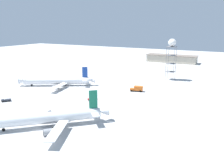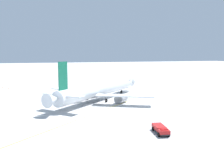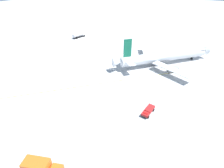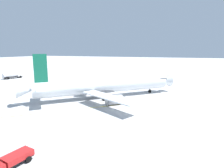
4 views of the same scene
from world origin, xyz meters
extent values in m
plane|color=#B2B2B2|center=(0.00, 0.00, 0.00)|extent=(600.00, 600.00, 0.00)
cylinder|color=silver|center=(4.66, -0.59, 3.43)|extent=(29.88, 30.85, 4.04)
cone|color=silver|center=(19.19, -15.70, 3.73)|extent=(5.25, 5.26, 3.43)
ellipsoid|color=slate|center=(6.01, -1.99, 2.32)|extent=(12.33, 12.62, 2.22)
cube|color=#146B4C|center=(16.53, -12.93, 8.94)|extent=(2.39, 2.47, 6.99)
cube|color=silver|center=(14.14, -15.23, 4.24)|extent=(5.41, 5.34, 0.20)
cube|color=silver|center=(18.92, -10.64, 4.24)|extent=(5.41, 5.34, 0.20)
cube|color=silver|center=(-0.45, -9.86, 2.72)|extent=(16.22, 9.75, 0.28)
cube|color=silver|center=(14.13, 4.16, 2.72)|extent=(10.27, 16.07, 0.28)
cylinder|color=gray|center=(-0.34, -6.47, 1.23)|extent=(4.60, 4.64, 2.49)
cylinder|color=black|center=(-1.77, -4.98, 1.23)|extent=(1.63, 1.57, 2.11)
cylinder|color=gray|center=(10.74, 4.18, 1.23)|extent=(4.60, 4.64, 2.49)
cylinder|color=black|center=(9.30, 5.67, 1.23)|extent=(1.63, 1.57, 2.11)
cylinder|color=#9EA0A5|center=(-5.58, 10.07, 1.64)|extent=(0.20, 0.20, 2.17)
cylinder|color=black|center=(-5.58, 10.07, 0.55)|extent=(0.98, 1.00, 1.10)
cylinder|color=#9EA0A5|center=(3.55, -4.36, 1.64)|extent=(0.20, 0.20, 2.17)
cylinder|color=black|center=(3.55, -4.36, 0.55)|extent=(0.98, 1.00, 1.10)
cylinder|color=#9EA0A5|center=(8.48, 0.38, 1.64)|extent=(0.20, 0.20, 2.17)
cylinder|color=black|center=(8.48, 0.38, 0.55)|extent=(0.98, 1.00, 1.10)
cylinder|color=white|center=(51.91, 36.88, 3.02)|extent=(23.76, 36.23, 4.13)
cone|color=white|center=(41.20, 54.97, 3.02)|extent=(4.91, 4.58, 3.93)
cone|color=white|center=(62.77, 18.52, 3.32)|extent=(5.06, 5.23, 3.51)
cube|color=black|center=(42.32, 53.08, 3.95)|extent=(4.25, 3.86, 0.70)
ellipsoid|color=slate|center=(52.92, 35.17, 1.89)|extent=(10.47, 14.18, 2.27)
cube|color=#193D93|center=(60.80, 21.86, 8.28)|extent=(1.84, 2.88, 6.38)
cube|color=white|center=(58.11, 20.27, 3.85)|extent=(5.28, 4.58, 0.20)
cube|color=white|center=(63.48, 23.45, 3.85)|extent=(5.28, 4.58, 0.20)
cube|color=white|center=(44.89, 29.25, 2.30)|extent=(16.10, 6.58, 0.28)
cube|color=white|center=(61.97, 39.36, 2.30)|extent=(12.84, 14.31, 0.28)
cylinder|color=gray|center=(45.80, 32.34, 0.76)|extent=(3.96, 4.25, 2.59)
cylinder|color=black|center=(44.91, 33.85, 0.76)|extent=(1.97, 1.25, 2.20)
cylinder|color=gray|center=(58.82, 40.05, 0.76)|extent=(3.96, 4.25, 2.59)
cylinder|color=black|center=(57.93, 41.56, 0.76)|extent=(1.97, 1.25, 2.20)
cylinder|color=#9EA0A5|center=(44.23, 49.84, 1.42)|extent=(0.20, 0.20, 1.75)
cylinder|color=black|center=(44.23, 49.84, 0.55)|extent=(0.82, 1.10, 1.10)
cylinder|color=#9EA0A5|center=(49.93, 33.40, 1.42)|extent=(0.20, 0.20, 1.75)
cylinder|color=black|center=(49.93, 33.40, 0.55)|extent=(0.82, 1.10, 1.10)
cylinder|color=#9EA0A5|center=(55.90, 36.94, 1.42)|extent=(0.20, 0.20, 1.75)
cylinder|color=black|center=(55.90, 36.94, 0.55)|extent=(0.82, 1.10, 1.10)
cube|color=#232326|center=(16.74, 37.54, 0.42)|extent=(4.18, 3.91, 0.20)
cube|color=#2D333D|center=(15.60, 38.55, 0.87)|extent=(2.04, 2.07, 0.70)
cube|color=black|center=(15.18, 38.92, 0.97)|extent=(0.95, 1.06, 0.39)
cube|color=#2D333D|center=(17.31, 37.04, 0.82)|extent=(3.20, 3.09, 0.60)
cylinder|color=black|center=(15.07, 37.95, 0.32)|extent=(0.67, 0.63, 0.64)
cylinder|color=black|center=(16.13, 39.15, 0.32)|extent=(0.67, 0.63, 0.64)
cylinder|color=black|center=(17.26, 36.01, 0.32)|extent=(0.67, 0.63, 0.64)
cylinder|color=black|center=(18.32, 37.22, 0.32)|extent=(0.67, 0.63, 0.64)
cube|color=#232326|center=(63.45, -10.90, 0.60)|extent=(3.97, 7.39, 0.20)
cube|color=orange|center=(62.76, -8.52, 1.20)|extent=(2.94, 2.72, 1.00)
cube|color=black|center=(62.50, -7.60, 1.35)|extent=(2.00, 0.65, 0.56)
cube|color=orange|center=(63.77, -12.02, 1.90)|extent=(3.68, 5.25, 2.40)
cylinder|color=black|center=(61.59, -8.86, 0.50)|extent=(0.55, 1.04, 1.00)
cylinder|color=black|center=(63.94, -8.18, 0.50)|extent=(0.55, 1.04, 1.00)
cylinder|color=black|center=(62.90, -13.42, 0.50)|extent=(0.55, 1.04, 1.00)
cylinder|color=black|center=(65.26, -12.74, 0.50)|extent=(0.55, 1.04, 1.00)
cube|color=#232326|center=(38.55, 2.08, 0.48)|extent=(5.25, 2.33, 0.20)
cube|color=red|center=(40.30, 1.80, 0.91)|extent=(1.79, 2.04, 0.65)
cube|color=black|center=(40.95, 1.70, 1.00)|extent=(0.32, 1.53, 0.36)
cube|color=red|center=(37.70, 2.22, 0.93)|extent=(3.60, 2.33, 0.70)
cube|color=red|center=(40.30, 1.80, 1.33)|extent=(0.79, 1.36, 0.16)
cylinder|color=black|center=(40.44, 2.70, 0.38)|extent=(0.79, 0.40, 0.76)
cylinder|color=black|center=(40.16, 0.90, 0.38)|extent=(0.79, 0.40, 0.76)
cylinder|color=black|center=(37.09, 3.24, 0.38)|extent=(0.79, 0.40, 0.76)
cylinder|color=black|center=(36.80, 1.44, 0.38)|extent=(0.79, 0.40, 0.76)
cylinder|color=slate|center=(104.31, -16.88, 10.98)|extent=(0.24, 0.24, 21.95)
cylinder|color=slate|center=(99.05, -16.88, 10.98)|extent=(0.24, 0.24, 21.95)
cylinder|color=slate|center=(99.05, -22.14, 10.98)|extent=(0.24, 0.24, 21.95)
cylinder|color=slate|center=(104.31, -22.14, 10.98)|extent=(0.24, 0.24, 21.95)
cube|color=slate|center=(101.68, -19.51, 5.49)|extent=(5.46, 5.46, 0.16)
cube|color=slate|center=(101.68, -19.51, 10.98)|extent=(5.46, 5.46, 0.16)
cube|color=slate|center=(101.68, -19.51, 16.47)|extent=(5.46, 5.46, 0.16)
cube|color=slate|center=(101.68, -19.51, 22.10)|extent=(6.06, 6.06, 0.30)
sphere|color=white|center=(101.68, -19.51, 24.80)|extent=(5.08, 5.08, 5.08)
cube|color=#B2A893|center=(178.05, -0.37, 3.42)|extent=(15.12, 47.93, 6.84)
cube|color=#72665B|center=(178.05, -0.37, 7.09)|extent=(16.35, 49.16, 0.50)
cube|color=yellow|center=(10.50, 5.27, 0.00)|extent=(91.68, 101.14, 0.01)
camera|label=1|loc=(-53.51, -59.10, 35.91)|focal=37.55mm
camera|label=2|loc=(76.85, -18.98, 14.51)|focal=39.09mm
camera|label=3|loc=(74.20, 8.43, 31.00)|focal=26.96mm
camera|label=4|loc=(52.33, 20.14, 13.36)|focal=29.83mm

